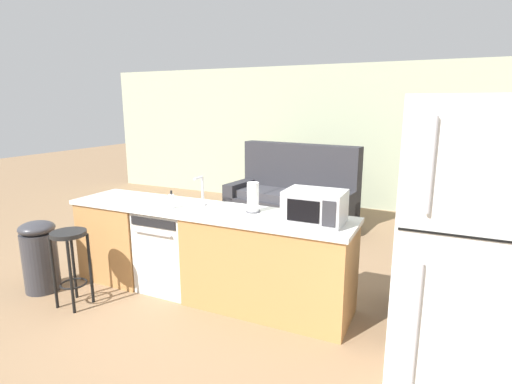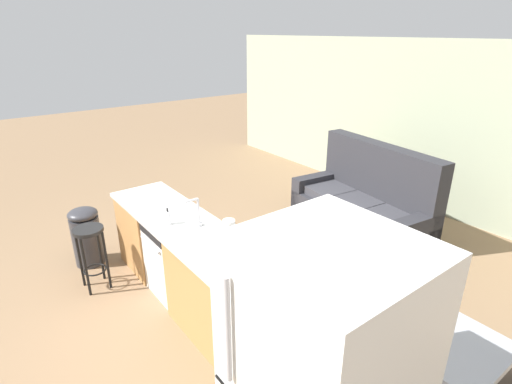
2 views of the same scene
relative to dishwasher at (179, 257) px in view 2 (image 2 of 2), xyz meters
The scene contains 12 objects.
ground_plane 0.49m from the dishwasher, ahead, with size 24.00×24.00×0.00m, color #896B4C.
wall_back 4.33m from the dishwasher, 82.54° to the left, with size 10.00×0.06×2.60m.
kitchen_counter 0.49m from the dishwasher, ahead, with size 2.94×0.66×0.90m.
dishwasher is the anchor object (origin of this frame).
microwave 1.63m from the dishwasher, ahead, with size 0.50×0.37×0.28m.
sink_faucet 0.69m from the dishwasher, 14.52° to the left, with size 0.07×0.18×0.30m.
paper_towel_roll 1.08m from the dishwasher, ahead, with size 0.14×0.14×0.28m.
soap_bottle 0.58m from the dishwasher, 50.43° to the right, with size 0.06×0.06×0.18m.
kettle 2.53m from the dishwasher, ahead, with size 0.21×0.17×0.19m.
bar_stool 0.97m from the dishwasher, 130.33° to the right, with size 0.32×0.32×0.74m.
trash_bin 1.35m from the dishwasher, 151.53° to the right, with size 0.35×0.35×0.74m.
couch 2.74m from the dishwasher, 82.77° to the left, with size 2.10×1.14×1.27m.
Camera 2 is at (3.24, -1.61, 2.71)m, focal length 28.00 mm.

